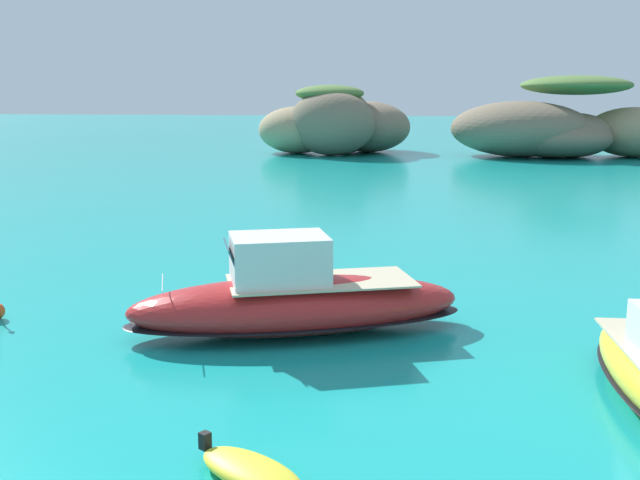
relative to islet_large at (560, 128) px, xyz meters
The scene contains 4 objects.
islet_large is the anchor object (origin of this frame).
islet_small 24.60m from the islet_large, behind, with size 20.70×18.08×7.82m.
motorboat_red 67.59m from the islet_large, 106.45° to the right, with size 10.99×6.32×3.10m.
dinghy_tender 76.29m from the islet_large, 104.05° to the right, with size 2.76×2.40×0.58m.
Camera 1 is at (7.50, -9.81, 7.48)m, focal length 42.86 mm.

